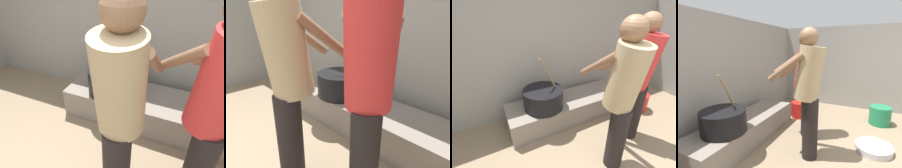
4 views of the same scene
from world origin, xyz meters
TOP-DOWN VIEW (x-y plane):
  - block_enclosure_rear at (0.00, 2.39)m, footprint 5.45×0.20m
  - block_enclosure_right at (2.62, 0.00)m, footprint 0.20×4.99m
  - hearth_ledge at (0.22, 1.87)m, footprint 1.96×0.60m
  - cooking_pot_main at (-0.22, 1.84)m, footprint 0.57×0.57m
  - cook_in_tan_shirt at (0.24, 0.87)m, footprint 0.35×0.68m
  - cook_in_red_shirt at (0.77, 1.10)m, footprint 0.65×0.74m
  - bucket_green_plastic at (1.76, -0.02)m, footprint 0.38×0.38m
  - bucket_red_plastic at (1.45, 1.48)m, footprint 0.33×0.33m
  - metal_mixing_bowl at (0.76, 0.07)m, footprint 0.49×0.49m

SIDE VIEW (x-z plane):
  - metal_mixing_bowl at x=0.76m, z-range 0.00..0.09m
  - bucket_red_plastic at x=1.45m, z-range 0.00..0.31m
  - bucket_green_plastic at x=1.76m, z-range 0.00..0.34m
  - hearth_ledge at x=0.22m, z-range 0.00..0.35m
  - cooking_pot_main at x=-0.22m, z-range 0.13..0.87m
  - cook_in_tan_shirt at x=0.24m, z-range 0.12..1.77m
  - cook_in_red_shirt at x=0.77m, z-range 0.12..1.78m
  - block_enclosure_rear at x=0.00m, z-range 0.00..1.91m
  - block_enclosure_right at x=2.62m, z-range 0.00..1.91m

